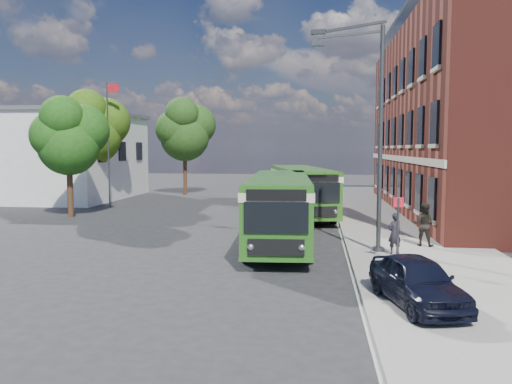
# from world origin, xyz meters

# --- Properties ---
(ground) EXTENTS (120.00, 120.00, 0.00)m
(ground) POSITION_xyz_m (0.00, 0.00, 0.00)
(ground) COLOR #252527
(ground) RESTS_ON ground
(pavement) EXTENTS (6.00, 48.00, 0.15)m
(pavement) POSITION_xyz_m (7.00, 8.00, 0.07)
(pavement) COLOR gray
(pavement) RESTS_ON ground
(kerb_line) EXTENTS (0.12, 48.00, 0.01)m
(kerb_line) POSITION_xyz_m (3.95, 8.00, 0.01)
(kerb_line) COLOR beige
(kerb_line) RESTS_ON ground
(brick_office) EXTENTS (12.10, 26.00, 14.20)m
(brick_office) POSITION_xyz_m (14.00, 12.00, 6.97)
(brick_office) COLOR maroon
(brick_office) RESTS_ON ground
(white_building) EXTENTS (9.40, 13.40, 7.30)m
(white_building) POSITION_xyz_m (-18.00, 18.00, 3.66)
(white_building) COLOR silver
(white_building) RESTS_ON ground
(flagpole) EXTENTS (0.95, 0.10, 9.00)m
(flagpole) POSITION_xyz_m (-12.45, 13.00, 4.94)
(flagpole) COLOR #383B3E
(flagpole) RESTS_ON ground
(street_lamp) EXTENTS (2.96, 2.38, 9.00)m
(street_lamp) POSITION_xyz_m (4.84, -2.00, 4.79)
(street_lamp) COLOR #383B3E
(street_lamp) RESTS_ON ground
(bus_stop_sign) EXTENTS (0.35, 0.08, 2.52)m
(bus_stop_sign) POSITION_xyz_m (5.60, -4.20, 1.51)
(bus_stop_sign) COLOR #383B3E
(bus_stop_sign) RESTS_ON ground
(bus_front) EXTENTS (3.19, 11.92, 3.02)m
(bus_front) POSITION_xyz_m (1.09, 0.06, 1.83)
(bus_front) COLOR #28601B
(bus_front) RESTS_ON ground
(bus_rear) EXTENTS (4.79, 11.83, 3.02)m
(bus_rear) POSITION_xyz_m (1.74, 9.52, 1.83)
(bus_rear) COLOR #2B6119
(bus_rear) RESTS_ON ground
(parked_car) EXTENTS (2.41, 4.07, 1.30)m
(parked_car) POSITION_xyz_m (5.36, -8.98, 0.80)
(parked_car) COLOR black
(parked_car) RESTS_ON pavement
(pedestrian_a) EXTENTS (0.70, 0.61, 1.61)m
(pedestrian_a) POSITION_xyz_m (5.75, -2.49, 0.96)
(pedestrian_a) COLOR black
(pedestrian_a) RESTS_ON pavement
(pedestrian_b) EXTENTS (1.09, 0.99, 1.82)m
(pedestrian_b) POSITION_xyz_m (7.22, -0.71, 1.06)
(pedestrian_b) COLOR black
(pedestrian_b) RESTS_ON pavement
(tree_left) EXTENTS (4.38, 4.17, 7.40)m
(tree_left) POSITION_xyz_m (-12.37, 6.91, 5.02)
(tree_left) COLOR #392215
(tree_left) RESTS_ON ground
(tree_mid) EXTENTS (5.11, 4.86, 8.64)m
(tree_mid) POSITION_xyz_m (-14.22, 14.16, 5.86)
(tree_mid) COLOR #392215
(tree_mid) RESTS_ON ground
(tree_right) EXTENTS (5.22, 4.97, 8.82)m
(tree_right) POSITION_xyz_m (-9.24, 22.46, 5.98)
(tree_right) COLOR #392215
(tree_right) RESTS_ON ground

